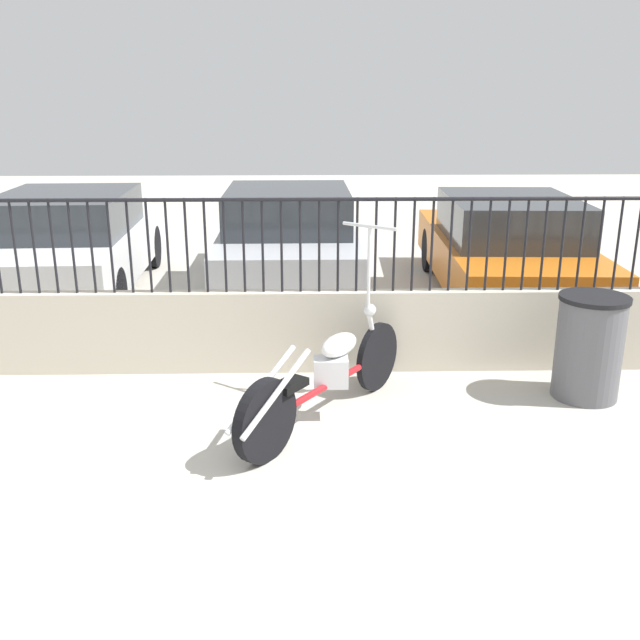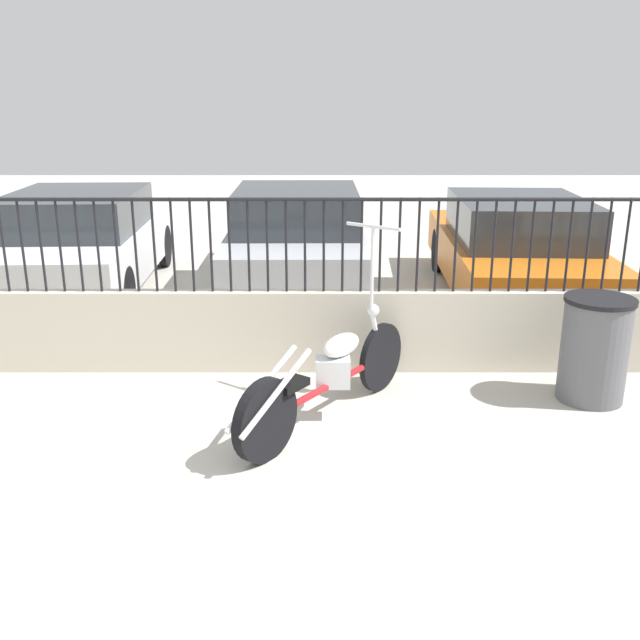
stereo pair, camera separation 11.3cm
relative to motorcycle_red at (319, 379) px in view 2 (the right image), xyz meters
The scene contains 8 objects.
ground_plane 1.86m from the motorcycle_red, 103.32° to the right, with size 40.00×40.00×0.00m, color #B7B2A5.
low_wall 1.29m from the motorcycle_red, 108.90° to the left, with size 9.45×0.18×0.79m.
fence_railing 1.61m from the motorcycle_red, 108.90° to the left, with size 9.45×0.04×0.88m.
motorcycle_red is the anchor object (origin of this frame).
trash_bin 2.42m from the motorcycle_red, 12.41° to the left, with size 0.60×0.60×0.93m.
car_white 5.23m from the motorcycle_red, 127.85° to the left, with size 1.94×4.44×1.36m.
car_silver 4.30m from the motorcycle_red, 94.40° to the left, with size 1.80×4.18×1.38m.
car_orange 4.55m from the motorcycle_red, 56.54° to the left, with size 1.93×4.41×1.33m.
Camera 2 is at (0.40, -3.51, 2.59)m, focal length 40.00 mm.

